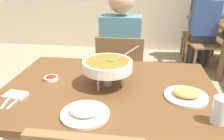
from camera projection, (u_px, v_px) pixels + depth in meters
name	position (u px, v px, depth m)	size (l,w,h in m)	color
dining_table_main	(109.00, 102.00, 1.40)	(1.29, 0.93, 0.76)	brown
chair_diner_main	(120.00, 74.00, 2.14)	(0.44, 0.44, 0.90)	brown
diner_main	(121.00, 50.00, 2.08)	(0.40, 0.45, 1.31)	#2D2D38
curry_bowl	(108.00, 66.00, 1.33)	(0.33, 0.30, 0.26)	silver
rice_plate	(85.00, 112.00, 1.08)	(0.24, 0.24, 0.06)	white
appetizer_plate	(186.00, 94.00, 1.23)	(0.24, 0.24, 0.06)	white
sauce_dish	(51.00, 78.00, 1.44)	(0.09, 0.09, 0.02)	white
napkin_folded	(16.00, 95.00, 1.25)	(0.12, 0.08, 0.02)	white
fork_utensil	(7.00, 100.00, 1.21)	(0.01, 0.17, 0.01)	silver
spoon_utensil	(16.00, 101.00, 1.20)	(0.01, 0.17, 0.01)	silver
drink_glass	(219.00, 112.00, 1.01)	(0.07, 0.07, 0.13)	silver
chair_bg_middle	(202.00, 31.00, 3.81)	(0.47, 0.47, 0.90)	brown
chair_bg_right	(203.00, 38.00, 3.38)	(0.49, 0.49, 0.90)	brown
patron_bg_middle	(200.00, 17.00, 3.67)	(0.45, 0.40, 1.31)	#2D2D38
patron_bg_right	(204.00, 22.00, 3.28)	(0.40, 0.45, 1.31)	#2D2D38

